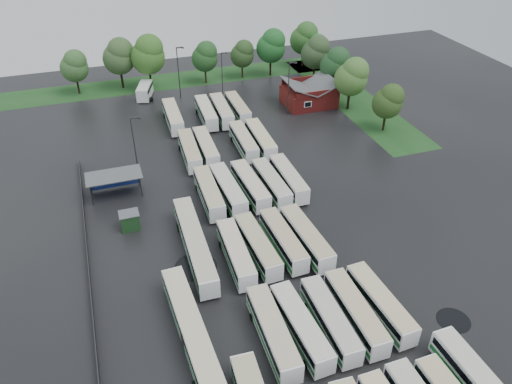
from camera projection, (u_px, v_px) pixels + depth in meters
name	position (u px, v px, depth m)	size (l,w,h in m)	color
ground	(271.00, 261.00, 63.94)	(160.00, 160.00, 0.00)	black
brick_building	(309.00, 96.00, 102.77)	(10.07, 8.60, 5.39)	maroon
wash_shed	(114.00, 177.00, 74.93)	(8.20, 4.20, 3.58)	#2D2D30
utility_hut	(130.00, 221.00, 68.75)	(2.70, 2.20, 2.62)	#143616
grass_strip_north	(183.00, 80.00, 115.21)	(80.00, 10.00, 0.01)	#1A4418
grass_strip_east	(351.00, 98.00, 106.51)	(10.00, 50.00, 0.01)	#1A4418
west_fence	(88.00, 255.00, 63.96)	(0.10, 50.00, 1.20)	#2D2D30
bus_r1c0	(273.00, 332.00, 52.17)	(2.74, 11.60, 3.21)	white
bus_r1c1	(301.00, 327.00, 52.83)	(2.94, 11.36, 3.13)	white
bus_r1c2	(330.00, 320.00, 53.65)	(2.48, 11.13, 3.09)	white
bus_r1c3	(355.00, 312.00, 54.51)	(2.50, 11.29, 3.14)	white
bus_r1c4	(380.00, 303.00, 55.58)	(2.93, 11.24, 3.10)	white
bus_r2c0	(236.00, 253.00, 62.55)	(2.76, 11.35, 3.14)	white
bus_r2c1	(258.00, 246.00, 63.71)	(2.89, 11.36, 3.13)	white
bus_r2c2	(283.00, 240.00, 64.69)	(2.73, 11.25, 3.11)	white
bus_r2c3	(306.00, 238.00, 64.98)	(3.03, 11.75, 3.24)	white
bus_r3c0	(209.00, 193.00, 73.64)	(2.77, 11.56, 3.20)	white
bus_r3c1	(228.00, 189.00, 74.33)	(2.83, 11.69, 3.24)	white
bus_r3c2	(250.00, 185.00, 75.27)	(2.89, 11.54, 3.19)	white
bus_r3c3	(271.00, 183.00, 75.84)	(2.69, 11.35, 3.14)	white
bus_r3c4	(288.00, 178.00, 76.93)	(2.46, 11.28, 3.14)	white
bus_r4c0	(190.00, 151.00, 84.14)	(2.97, 11.47, 3.16)	white
bus_r4c1	(206.00, 147.00, 85.10)	(2.72, 11.30, 3.13)	white
bus_r4c3	(244.00, 141.00, 86.87)	(2.73, 11.35, 3.14)	white
bus_r4c4	(261.00, 139.00, 87.37)	(2.82, 11.68, 3.23)	white
bus_r5c0	(173.00, 117.00, 94.87)	(2.90, 11.79, 3.26)	white
bus_r5c2	(206.00, 112.00, 96.46)	(3.00, 11.59, 3.20)	white
bus_r5c3	(222.00, 111.00, 97.10)	(3.03, 11.71, 3.23)	white
bus_r5c4	(238.00, 108.00, 98.36)	(2.50, 11.12, 3.09)	white
artic_bus_west_b	(195.00, 244.00, 63.92)	(2.92, 17.61, 3.26)	white
artic_bus_west_c	(192.00, 330.00, 52.34)	(3.19, 17.42, 3.22)	white
minibus	(145.00, 91.00, 105.79)	(4.39, 7.04, 2.89)	white
tree_north_0	(75.00, 66.00, 105.00)	(5.86, 5.86, 9.71)	black
tree_north_1	(119.00, 56.00, 107.14)	(6.80, 6.80, 11.26)	black
tree_north_2	(148.00, 54.00, 106.40)	(7.32, 7.32, 12.13)	black
tree_north_3	(205.00, 56.00, 110.18)	(5.78, 5.78, 9.58)	#2F2010
tree_north_4	(243.00, 54.00, 113.08)	(5.33, 5.33, 8.83)	black
tree_north_5	(272.00, 46.00, 113.47)	(6.62, 6.62, 10.96)	black
tree_north_6	(305.00, 38.00, 118.58)	(6.54, 6.54, 10.83)	black
tree_east_0	(389.00, 101.00, 90.82)	(5.55, 5.55, 9.19)	black
tree_east_1	(352.00, 76.00, 97.94)	(6.56, 6.56, 10.87)	black
tree_east_2	(336.00, 64.00, 104.78)	(6.21, 6.21, 10.29)	black
tree_east_3	(316.00, 52.00, 110.56)	(6.38, 6.38, 10.57)	black
tree_east_4	(316.00, 47.00, 117.00)	(5.33, 5.31, 8.79)	black
lamp_post_ne	(289.00, 85.00, 96.42)	(1.65, 0.32, 10.70)	#2D2D30
lamp_post_nw	(135.00, 144.00, 76.59)	(1.65, 0.32, 10.73)	#2D2D30
lamp_post_back_w	(179.00, 69.00, 103.03)	(1.69, 0.33, 10.94)	#2D2D30
lamp_post_back_e	(223.00, 71.00, 104.98)	(1.43, 0.28, 9.27)	#2D2D30
puddle_2	(196.00, 267.00, 62.98)	(5.44, 5.44, 0.01)	black
puddle_3	(293.00, 261.00, 63.89)	(2.91, 2.91, 0.01)	black
puddle_4	(453.00, 320.00, 55.74)	(3.81, 3.81, 0.01)	black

